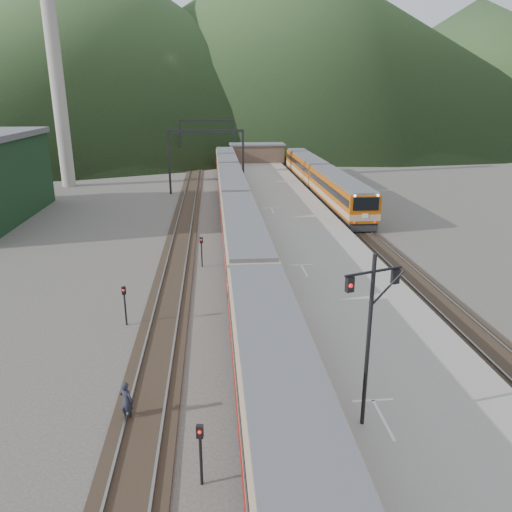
{
  "coord_description": "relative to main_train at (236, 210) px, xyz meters",
  "views": [
    {
      "loc": [
        -2.1,
        -8.82,
        12.2
      ],
      "look_at": [
        0.61,
        22.35,
        2.0
      ],
      "focal_mm": 35.0,
      "sensor_mm": 36.0,
      "label": 1
    }
  ],
  "objects": [
    {
      "name": "hill_a",
      "position": [
        -40.0,
        153.84,
        27.99
      ],
      "size": [
        180.0,
        180.0,
        60.0
      ],
      "primitive_type": "cone",
      "color": "#274121",
      "rests_on": "ground"
    },
    {
      "name": "main_train",
      "position": [
        0.0,
        0.0,
        0.0
      ],
      "size": [
        2.92,
        79.95,
        3.56
      ],
      "color": "tan",
      "rests_on": "track_main"
    },
    {
      "name": "gantry_near",
      "position": [
        -2.85,
        18.84,
        3.58
      ],
      "size": [
        9.55,
        0.25,
        8.0
      ],
      "color": "black",
      "rests_on": "ground"
    },
    {
      "name": "smokestack",
      "position": [
        -22.0,
        25.84,
        12.99
      ],
      "size": [
        1.8,
        1.8,
        30.0
      ],
      "primitive_type": "cylinder",
      "color": "#9E998E",
      "rests_on": "ground"
    },
    {
      "name": "track_far",
      "position": [
        -5.0,
        3.84,
        -1.94
      ],
      "size": [
        2.6,
        200.0,
        0.23
      ],
      "color": "black",
      "rests_on": "ground"
    },
    {
      "name": "platform",
      "position": [
        5.6,
        1.84,
        -1.51
      ],
      "size": [
        8.0,
        100.0,
        1.0
      ],
      "primitive_type": "cube",
      "color": "gray",
      "rests_on": "ground"
    },
    {
      "name": "second_train",
      "position": [
        11.5,
        17.39,
        -0.03
      ],
      "size": [
        2.87,
        39.14,
        3.51
      ],
      "color": "#AC4C07",
      "rests_on": "track_second"
    },
    {
      "name": "short_signal_a",
      "position": [
        -2.72,
        -31.63,
        -0.55
      ],
      "size": [
        0.24,
        0.19,
        2.27
      ],
      "color": "black",
      "rests_on": "ground"
    },
    {
      "name": "short_signal_c",
      "position": [
        -7.08,
        -19.35,
        -0.55
      ],
      "size": [
        0.26,
        0.23,
        2.27
      ],
      "color": "black",
      "rests_on": "ground"
    },
    {
      "name": "station_shed",
      "position": [
        5.6,
        41.84,
        0.56
      ],
      "size": [
        9.4,
        4.4,
        3.1
      ],
      "color": "brown",
      "rests_on": "platform"
    },
    {
      "name": "hill_c",
      "position": [
        110.0,
        173.84,
        22.99
      ],
      "size": [
        160.0,
        160.0,
        50.0
      ],
      "primitive_type": "cone",
      "color": "#274121",
      "rests_on": "ground"
    },
    {
      "name": "short_signal_b",
      "position": [
        -3.06,
        -9.9,
        -0.55
      ],
      "size": [
        0.25,
        0.21,
        2.27
      ],
      "color": "black",
      "rests_on": "ground"
    },
    {
      "name": "worker",
      "position": [
        -5.68,
        -27.9,
        -1.19
      ],
      "size": [
        0.71,
        0.63,
        1.63
      ],
      "primitive_type": "imported",
      "rotation": [
        0.0,
        0.0,
        2.64
      ],
      "color": "#202330",
      "rests_on": "ground"
    },
    {
      "name": "hill_b",
      "position": [
        30.0,
        193.84,
        35.49
      ],
      "size": [
        220.0,
        220.0,
        75.0
      ],
      "primitive_type": "cone",
      "color": "#274121",
      "rests_on": "ground"
    },
    {
      "name": "signal_mast",
      "position": [
        2.98,
        -30.29,
        2.89
      ],
      "size": [
        2.1,
        0.85,
        6.36
      ],
      "color": "black",
      "rests_on": "platform"
    },
    {
      "name": "track_second",
      "position": [
        11.5,
        3.84,
        -1.94
      ],
      "size": [
        2.6,
        200.0,
        0.23
      ],
      "color": "black",
      "rests_on": "ground"
    },
    {
      "name": "track_main",
      "position": [
        0.0,
        3.84,
        -1.94
      ],
      "size": [
        2.6,
        200.0,
        0.23
      ],
      "color": "black",
      "rests_on": "ground"
    },
    {
      "name": "gantry_far",
      "position": [
        -2.85,
        43.84,
        3.58
      ],
      "size": [
        9.55,
        0.25,
        8.0
      ],
      "color": "black",
      "rests_on": "ground"
    }
  ]
}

